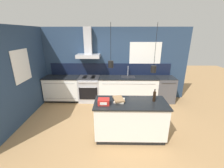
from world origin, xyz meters
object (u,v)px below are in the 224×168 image
bottle_on_island (154,96)px  red_supply_box (104,102)px  oven_range (90,89)px  book_stack (119,100)px  dishwasher (165,89)px

bottle_on_island → red_supply_box: 1.16m
bottle_on_island → red_supply_box: (-1.15, -0.17, -0.06)m
oven_range → book_stack: size_ratio=2.41×
red_supply_box → book_stack: bearing=26.8°
oven_range → bottle_on_island: bearing=-47.0°
dishwasher → red_supply_box: 3.02m
oven_range → dishwasher: bearing=0.1°
oven_range → dishwasher: (2.74, 0.00, -0.00)m
dishwasher → red_supply_box: red_supply_box is taller
dishwasher → book_stack: bearing=-131.4°
bottle_on_island → book_stack: bearing=-179.8°
oven_range → red_supply_box: red_supply_box is taller
book_stack → red_supply_box: red_supply_box is taller
red_supply_box → bottle_on_island: bearing=8.6°
oven_range → book_stack: (1.01, -1.96, 0.49)m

